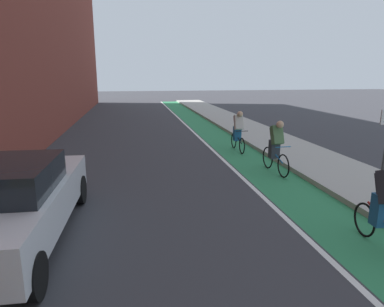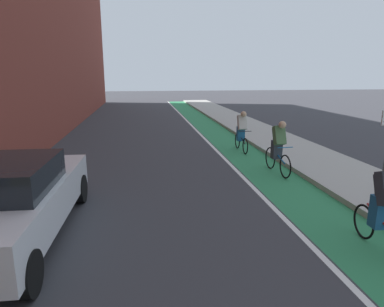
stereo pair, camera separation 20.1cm
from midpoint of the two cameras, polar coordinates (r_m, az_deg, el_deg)
ground_plane at (r=14.11m, az=-6.90°, el=0.97°), size 95.22×95.22×0.00m
bike_lane_paint at (r=16.52m, az=3.91°, el=2.84°), size 1.60×43.28×0.00m
lane_divider_stripe at (r=16.33m, az=0.84°, el=2.75°), size 0.12×43.28×0.00m
sidewalk_right at (r=17.11m, az=10.69°, el=3.24°), size 2.55×43.28×0.14m
parked_sedan_white at (r=6.86m, az=-28.90°, el=-7.04°), size 2.01×4.67×1.53m
cyclist_trailing at (r=10.60m, az=13.33°, el=1.34°), size 0.48×1.75×1.63m
cyclist_far at (r=13.41m, az=7.28°, el=3.99°), size 0.48×1.66×1.59m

